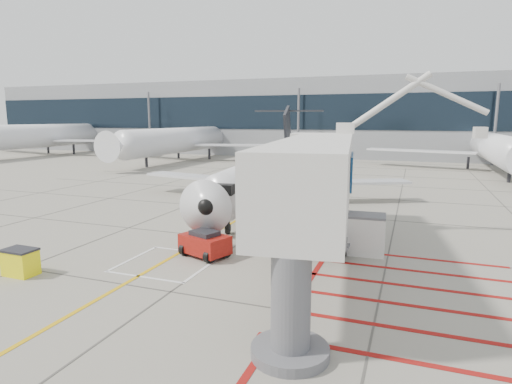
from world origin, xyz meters
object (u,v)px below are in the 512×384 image
(regional_jet, at_px, (256,157))
(pushback_tug, at_px, (205,243))
(jet_bridge, at_px, (315,186))
(spill_bin, at_px, (20,262))

(regional_jet, distance_m, pushback_tug, 12.07)
(regional_jet, relative_size, jet_bridge, 1.53)
(jet_bridge, bearing_deg, spill_bin, -166.88)
(pushback_tug, distance_m, spill_bin, 8.38)
(jet_bridge, relative_size, pushback_tug, 8.28)
(regional_jet, bearing_deg, spill_bin, -113.60)
(pushback_tug, xyz_separation_m, spill_bin, (-6.56, -5.22, -0.10))
(spill_bin, bearing_deg, jet_bridge, 21.58)
(pushback_tug, bearing_deg, regional_jet, 117.71)
(regional_jet, xyz_separation_m, jet_bridge, (7.24, -12.14, -0.00))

